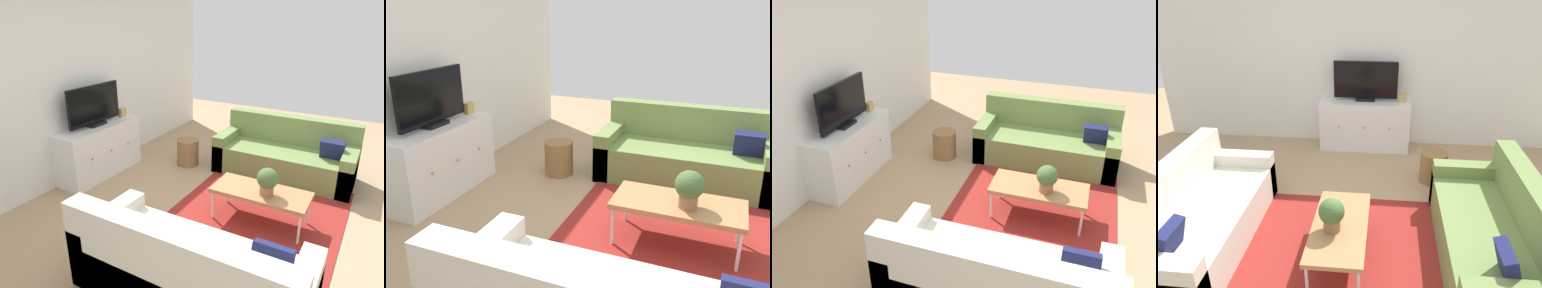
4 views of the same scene
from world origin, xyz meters
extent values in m
plane|color=tan|center=(0.00, 0.00, 0.00)|extent=(10.00, 10.00, 0.00)
cube|color=silver|center=(0.00, 2.55, 1.35)|extent=(6.40, 0.12, 2.70)
cube|color=maroon|center=(0.00, -0.15, 0.01)|extent=(2.50, 1.90, 0.01)
cube|color=beige|center=(-1.35, -0.10, 0.21)|extent=(0.85, 1.94, 0.41)
cube|color=beige|center=(-1.35, 0.78, 0.28)|extent=(0.85, 0.18, 0.56)
cube|color=#191E4C|center=(-1.30, -0.74, 0.53)|extent=(0.18, 0.30, 0.32)
cube|color=olive|center=(1.35, -0.10, 0.21)|extent=(0.85, 1.94, 0.41)
cube|color=olive|center=(1.67, -0.10, 0.41)|extent=(0.20, 1.94, 0.82)
cube|color=olive|center=(1.35, 0.78, 0.28)|extent=(0.85, 0.18, 0.56)
cube|color=olive|center=(1.35, -0.98, 0.28)|extent=(0.85, 0.18, 0.56)
cube|color=#191E4C|center=(1.30, -0.74, 0.53)|extent=(0.19, 0.30, 0.32)
cube|color=#A37547|center=(0.00, -0.22, 0.38)|extent=(0.50, 1.07, 0.04)
cylinder|color=silver|center=(-0.21, -0.71, 0.18)|extent=(0.03, 0.03, 0.35)
cylinder|color=silver|center=(0.21, -0.71, 0.18)|extent=(0.03, 0.03, 0.35)
cylinder|color=silver|center=(-0.21, 0.28, 0.18)|extent=(0.03, 0.03, 0.35)
cylinder|color=silver|center=(0.21, 0.28, 0.18)|extent=(0.03, 0.03, 0.35)
cylinder|color=#936042|center=(-0.06, -0.30, 0.45)|extent=(0.15, 0.15, 0.11)
sphere|color=#426033|center=(-0.06, -0.30, 0.59)|extent=(0.23, 0.23, 0.23)
cube|color=white|center=(0.06, 2.27, 0.38)|extent=(1.33, 0.44, 0.75)
sphere|color=#B79338|center=(-0.31, 2.04, 0.41)|extent=(0.03, 0.03, 0.03)
sphere|color=#B79338|center=(0.06, 2.04, 0.41)|extent=(0.03, 0.03, 0.03)
sphere|color=#B79338|center=(0.44, 2.04, 0.41)|extent=(0.03, 0.03, 0.03)
cube|color=black|center=(0.06, 2.29, 0.77)|extent=(0.28, 0.16, 0.04)
cube|color=black|center=(0.06, 2.29, 1.06)|extent=(0.93, 0.04, 0.54)
cube|color=tan|center=(0.61, 2.27, 0.82)|extent=(0.11, 0.07, 0.13)
cylinder|color=olive|center=(1.01, 1.33, 0.20)|extent=(0.34, 0.34, 0.40)
camera|label=1|loc=(-3.36, -1.26, 2.24)|focal=32.41mm
camera|label=2|loc=(-3.00, -0.54, 1.91)|focal=36.96mm
camera|label=3|loc=(-3.79, -0.65, 2.80)|focal=36.99mm
camera|label=4|loc=(0.36, -2.85, 2.45)|focal=33.92mm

